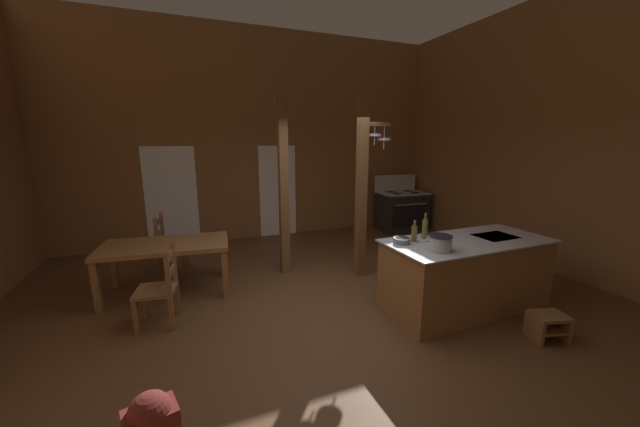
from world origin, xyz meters
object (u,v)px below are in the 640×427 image
at_px(kitchen_island, 465,274).
at_px(bottle_tall_on_counter, 414,233).
at_px(stockpot_on_counter, 439,243).
at_px(ladderback_chair_by_post, 169,244).
at_px(bottle_short_on_counter, 425,228).
at_px(dining_table, 166,249).
at_px(step_stool, 548,325).
at_px(stove_range, 401,210).
at_px(ladderback_chair_near_window, 160,288).
at_px(mixing_bowl_on_counter, 402,241).

distance_m(kitchen_island, bottle_tall_on_counter, 0.91).
bearing_deg(stockpot_on_counter, bottle_tall_on_counter, 96.85).
bearing_deg(kitchen_island, ladderback_chair_by_post, 141.35).
distance_m(stockpot_on_counter, bottle_tall_on_counter, 0.39).
height_order(bottle_tall_on_counter, bottle_short_on_counter, bottle_short_on_counter).
distance_m(ladderback_chair_by_post, stockpot_on_counter, 4.33).
bearing_deg(bottle_tall_on_counter, ladderback_chair_by_post, 137.48).
bearing_deg(kitchen_island, dining_table, 151.97).
bearing_deg(bottle_short_on_counter, bottle_tall_on_counter, -164.19).
relative_size(dining_table, bottle_short_on_counter, 5.26).
xyz_separation_m(kitchen_island, step_stool, (0.30, -0.93, -0.28)).
bearing_deg(stove_range, bottle_short_on_counter, -121.16).
distance_m(kitchen_island, step_stool, 1.02).
relative_size(ladderback_chair_near_window, stockpot_on_counter, 2.59).
distance_m(stove_range, step_stool, 4.82).
bearing_deg(stove_range, step_stool, -105.62).
height_order(stockpot_on_counter, mixing_bowl_on_counter, stockpot_on_counter).
height_order(ladderback_chair_by_post, bottle_tall_on_counter, bottle_tall_on_counter).
bearing_deg(bottle_short_on_counter, ladderback_chair_by_post, 140.00).
bearing_deg(ladderback_chair_near_window, mixing_bowl_on_counter, -16.63).
relative_size(stockpot_on_counter, bottle_tall_on_counter, 1.36).
xyz_separation_m(stove_range, step_stool, (-1.29, -4.63, -0.30)).
xyz_separation_m(step_stool, stockpot_on_counter, (-0.94, 0.74, 0.84)).
xyz_separation_m(kitchen_island, dining_table, (-3.62, 1.93, 0.19)).
height_order(dining_table, bottle_short_on_counter, bottle_short_on_counter).
relative_size(stockpot_on_counter, bottle_short_on_counter, 1.09).
relative_size(mixing_bowl_on_counter, bottle_tall_on_counter, 0.75).
height_order(kitchen_island, bottle_tall_on_counter, bottle_tall_on_counter).
bearing_deg(step_stool, ladderback_chair_by_post, 135.73).
xyz_separation_m(step_stool, dining_table, (-3.92, 2.86, 0.47)).
height_order(kitchen_island, stove_range, stove_range).
relative_size(stove_range, ladderback_chair_near_window, 1.39).
height_order(dining_table, ladderback_chair_near_window, ladderback_chair_near_window).
bearing_deg(stockpot_on_counter, mixing_bowl_on_counter, 122.74).
height_order(stove_range, dining_table, stove_range).
relative_size(ladderback_chair_by_post, bottle_short_on_counter, 2.82).
height_order(kitchen_island, ladderback_chair_near_window, ladderback_chair_near_window).
distance_m(ladderback_chair_near_window, mixing_bowl_on_counter, 2.95).
height_order(kitchen_island, stockpot_on_counter, stockpot_on_counter).
bearing_deg(dining_table, stove_range, 18.75).
height_order(mixing_bowl_on_counter, bottle_short_on_counter, bottle_short_on_counter).
bearing_deg(ladderback_chair_by_post, bottle_short_on_counter, -40.00).
height_order(stockpot_on_counter, bottle_short_on_counter, bottle_short_on_counter).
bearing_deg(ladderback_chair_by_post, mixing_bowl_on_counter, -44.66).
distance_m(ladderback_chair_near_window, ladderback_chair_by_post, 1.88).
height_order(stove_range, step_stool, stove_range).
xyz_separation_m(stove_range, bottle_tall_on_counter, (-2.28, -3.50, 0.55)).
relative_size(stove_range, bottle_short_on_counter, 3.91).
bearing_deg(dining_table, stockpot_on_counter, -35.34).
distance_m(stove_range, dining_table, 5.51).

